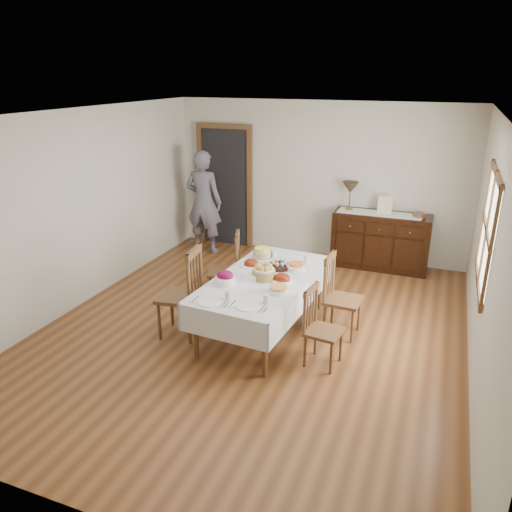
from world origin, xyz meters
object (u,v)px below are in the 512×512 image
(chair_right_near, at_px, (320,326))
(sideboard, at_px, (380,241))
(chair_right_far, at_px, (339,295))
(person, at_px, (204,199))
(dining_table, at_px, (264,284))
(chair_left_far, at_px, (228,268))
(table_lamp, at_px, (350,188))
(chair_left_near, at_px, (183,292))

(chair_right_near, xyz_separation_m, sideboard, (0.20, 3.15, 0.01))
(chair_right_far, height_order, person, person)
(dining_table, relative_size, chair_left_far, 2.14)
(chair_right_near, height_order, person, person)
(chair_left_far, height_order, chair_right_far, chair_left_far)
(dining_table, distance_m, chair_right_far, 0.91)
(dining_table, height_order, chair_right_far, chair_right_far)
(sideboard, bearing_deg, table_lamp, 176.80)
(chair_right_near, bearing_deg, table_lamp, 13.86)
(person, bearing_deg, chair_right_near, 133.42)
(chair_left_far, bearing_deg, chair_right_far, 59.26)
(chair_right_near, bearing_deg, chair_left_far, 63.51)
(person, bearing_deg, chair_left_far, 123.70)
(chair_left_far, distance_m, chair_right_near, 1.89)
(dining_table, relative_size, chair_right_near, 2.44)
(chair_left_near, xyz_separation_m, sideboard, (1.88, 3.12, -0.11))
(chair_left_near, height_order, table_lamp, table_lamp)
(sideboard, relative_size, person, 0.79)
(person, xyz_separation_m, table_lamp, (2.46, 0.35, 0.31))
(chair_left_near, height_order, person, person)
(chair_right_near, relative_size, sideboard, 0.59)
(chair_right_near, distance_m, person, 4.02)
(dining_table, distance_m, chair_left_far, 0.98)
(dining_table, bearing_deg, sideboard, 73.87)
(table_lamp, bearing_deg, sideboard, -3.20)
(dining_table, xyz_separation_m, chair_left_far, (-0.75, 0.61, -0.12))
(chair_left_far, xyz_separation_m, sideboard, (1.77, 2.09, -0.06))
(dining_table, height_order, table_lamp, table_lamp)
(chair_left_far, height_order, person, person)
(sideboard, bearing_deg, person, -173.94)
(table_lamp, bearing_deg, chair_right_near, -83.72)
(chair_right_near, relative_size, table_lamp, 1.94)
(dining_table, distance_m, person, 3.12)
(sideboard, bearing_deg, chair_left_far, -130.25)
(dining_table, bearing_deg, table_lamp, 84.80)
(dining_table, distance_m, chair_right_near, 0.95)
(chair_left_near, xyz_separation_m, chair_right_near, (1.68, -0.02, -0.12))
(chair_left_near, bearing_deg, table_lamp, 149.79)
(chair_left_near, height_order, sideboard, chair_left_near)
(dining_table, bearing_deg, chair_left_far, 145.60)
(chair_left_far, relative_size, chair_right_far, 1.01)
(chair_left_far, bearing_deg, chair_left_near, -25.45)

